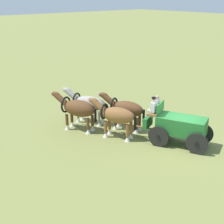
% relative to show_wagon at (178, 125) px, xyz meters
% --- Properties ---
extents(ground_plane, '(220.00, 220.00, 0.00)m').
position_rel_show_wagon_xyz_m(ground_plane, '(-0.17, -0.07, -1.12)').
color(ground_plane, olive).
extents(show_wagon, '(5.43, 2.90, 2.63)m').
position_rel_show_wagon_xyz_m(show_wagon, '(0.00, 0.00, 0.00)').
color(show_wagon, '#236B2D').
rests_on(show_wagon, ground).
extents(draft_horse_rear_near, '(2.91, 1.65, 2.20)m').
position_rel_show_wagon_xyz_m(draft_horse_rear_near, '(2.95, 1.93, 0.21)').
color(draft_horse_rear_near, brown).
rests_on(draft_horse_rear_near, ground).
extents(draft_horse_rear_off, '(2.94, 1.68, 2.18)m').
position_rel_show_wagon_xyz_m(draft_horse_rear_off, '(3.44, 0.73, 0.20)').
color(draft_horse_rear_off, brown).
rests_on(draft_horse_rear_off, ground).
extents(draft_horse_lead_near, '(3.05, 1.75, 2.23)m').
position_rel_show_wagon_xyz_m(draft_horse_lead_near, '(5.34, 2.92, 0.24)').
color(draft_horse_lead_near, brown).
rests_on(draft_horse_lead_near, ground).
extents(draft_horse_lead_off, '(3.11, 1.73, 2.16)m').
position_rel_show_wagon_xyz_m(draft_horse_lead_off, '(5.85, 1.73, 0.18)').
color(draft_horse_lead_off, '#9E998E').
rests_on(draft_horse_lead_off, ground).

